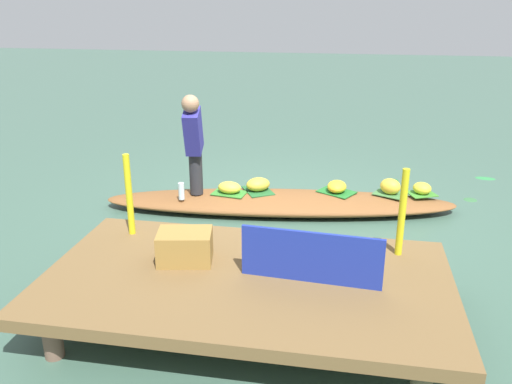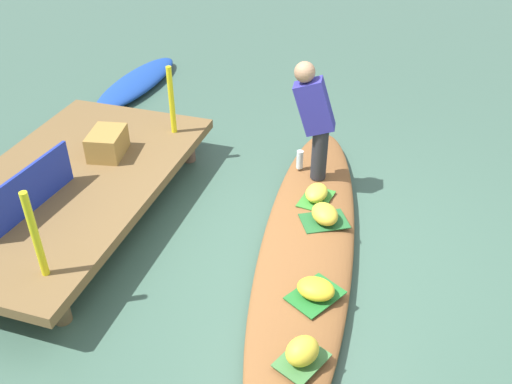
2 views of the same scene
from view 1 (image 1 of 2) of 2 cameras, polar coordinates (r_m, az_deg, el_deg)
canal_water at (r=6.55m, az=2.52°, el=-1.93°), size 40.00×40.00×0.00m
dock_platform at (r=4.26m, az=-1.01°, el=-9.62°), size 3.20×1.80×0.40m
vendor_boat at (r=6.51m, az=2.53°, el=-1.12°), size 4.34×1.36×0.20m
leaf_mat_0 at (r=6.60m, az=0.22°, el=0.16°), size 0.47×0.51×0.01m
banana_bunch_0 at (r=6.57m, az=0.22°, el=0.83°), size 0.38×0.36×0.17m
leaf_mat_1 at (r=6.69m, az=14.13°, el=-0.19°), size 0.43×0.39×0.01m
banana_bunch_1 at (r=6.66m, az=14.20°, el=0.59°), size 0.32×0.31×0.19m
leaf_mat_2 at (r=6.52m, az=-2.85°, el=-0.10°), size 0.44×0.33×0.01m
banana_bunch_2 at (r=6.50m, az=-2.86°, el=0.48°), size 0.31×0.24×0.14m
leaf_mat_3 at (r=6.63m, az=8.63°, el=0.02°), size 0.51×0.47×0.01m
banana_bunch_3 at (r=6.61m, az=8.66°, el=0.59°), size 0.25×0.31×0.14m
leaf_mat_4 at (r=6.80m, az=17.31°, el=-0.18°), size 0.40×0.37×0.01m
banana_bunch_4 at (r=6.78m, az=17.37°, el=0.39°), size 0.31×0.31×0.14m
vendor_person at (r=6.28m, az=-6.71°, el=5.64°), size 0.23×0.45×1.24m
water_bottle at (r=6.36m, az=-8.00°, el=0.10°), size 0.07×0.07×0.20m
market_banner at (r=4.08m, az=5.92°, el=-6.96°), size 1.08×0.11×0.41m
railing_post_west at (r=4.57m, az=15.39°, el=-2.15°), size 0.06×0.06×0.76m
railing_post_east at (r=4.94m, az=-13.44°, el=-0.30°), size 0.06×0.06×0.76m
produce_crate at (r=4.44m, az=-7.62°, el=-5.82°), size 0.49×0.40×0.26m
drifting_plant_0 at (r=7.84m, az=14.50°, el=1.22°), size 0.19×0.21×0.01m
drifting_plant_1 at (r=8.37m, az=23.36°, el=1.37°), size 0.29×0.19×0.01m
drifting_plant_2 at (r=7.40m, az=21.98°, el=-0.76°), size 0.23×0.24×0.01m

